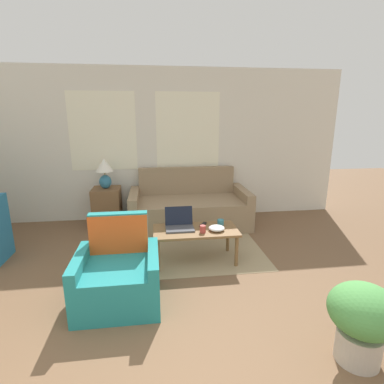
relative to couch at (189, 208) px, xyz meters
The scene contains 13 objects.
wall_back 1.28m from the couch, 140.72° to the left, with size 6.76×0.06×2.60m.
rug 0.75m from the couch, 96.80° to the right, with size 1.90×2.09×0.01m.
couch is the anchor object (origin of this frame).
armchair 2.27m from the couch, 115.14° to the right, with size 0.80×0.72×0.84m.
side_table 1.38m from the couch, behind, with size 0.45×0.45×0.64m.
table_lamp 1.53m from the couch, behind, with size 0.29×0.29×0.50m.
coffee_table 1.33m from the couch, 93.60° to the right, with size 1.06×0.53×0.43m.
laptop 1.30m from the couch, 102.53° to the right, with size 0.35×0.30×0.25m.
cup_navy 1.25m from the couch, 77.71° to the right, with size 0.08×0.08×0.07m.
cup_yellow 1.45m from the couch, 90.41° to the right, with size 0.07×0.07×0.09m.
snack_bowl 1.42m from the couch, 82.97° to the right, with size 0.20×0.20×0.06m.
tv_remote 1.20m from the couch, 88.22° to the right, with size 0.12×0.15×0.02m.
potted_plant 3.22m from the couch, 73.58° to the right, with size 0.51×0.51×0.63m.
Camera 1 is at (0.00, -1.42, 1.83)m, focal length 28.00 mm.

